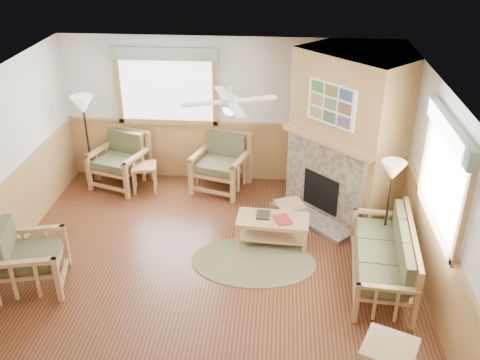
# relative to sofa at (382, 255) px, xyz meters

# --- Properties ---
(floor) EXTENTS (6.00, 6.00, 0.01)m
(floor) POSITION_rel_sofa_xyz_m (-2.41, -0.01, -0.44)
(floor) COLOR #552B17
(floor) RESTS_ON ground
(ceiling) EXTENTS (6.00, 6.00, 0.01)m
(ceiling) POSITION_rel_sofa_xyz_m (-2.41, -0.01, 2.27)
(ceiling) COLOR white
(ceiling) RESTS_ON floor
(wall_back) EXTENTS (6.00, 0.02, 2.70)m
(wall_back) POSITION_rel_sofa_xyz_m (-2.41, 2.99, 0.92)
(wall_back) COLOR silver
(wall_back) RESTS_ON floor
(wall_right) EXTENTS (0.02, 6.00, 2.70)m
(wall_right) POSITION_rel_sofa_xyz_m (0.59, -0.01, 0.92)
(wall_right) COLOR silver
(wall_right) RESTS_ON floor
(wainscot) EXTENTS (6.00, 6.00, 1.10)m
(wainscot) POSITION_rel_sofa_xyz_m (-2.41, -0.01, 0.12)
(wainscot) COLOR #A77D44
(wainscot) RESTS_ON floor
(fireplace) EXTENTS (3.11, 3.11, 2.70)m
(fireplace) POSITION_rel_sofa_xyz_m (-0.36, 2.04, 0.92)
(fireplace) COLOR #A77D44
(fireplace) RESTS_ON floor
(window_back) EXTENTS (1.90, 0.16, 1.50)m
(window_back) POSITION_rel_sofa_xyz_m (-3.51, 2.95, 2.10)
(window_back) COLOR white
(window_back) RESTS_ON wall_back
(window_right) EXTENTS (0.16, 1.90, 1.50)m
(window_right) POSITION_rel_sofa_xyz_m (0.55, -0.21, 2.10)
(window_right) COLOR white
(window_right) RESTS_ON wall_right
(ceiling_fan) EXTENTS (1.59, 1.59, 0.36)m
(ceiling_fan) POSITION_rel_sofa_xyz_m (-2.11, 0.29, 2.23)
(ceiling_fan) COLOR white
(ceiling_fan) RESTS_ON ceiling
(sofa) EXTENTS (1.94, 0.94, 0.86)m
(sofa) POSITION_rel_sofa_xyz_m (0.00, 0.00, 0.00)
(sofa) COLOR #AF8152
(sofa) RESTS_ON floor
(armchair_back_left) EXTENTS (1.11, 1.11, 0.99)m
(armchair_back_left) POSITION_rel_sofa_xyz_m (-4.39, 2.54, 0.06)
(armchair_back_left) COLOR #AF8152
(armchair_back_left) RESTS_ON floor
(armchair_back_right) EXTENTS (1.11, 1.11, 1.00)m
(armchair_back_right) POSITION_rel_sofa_xyz_m (-2.51, 2.54, 0.07)
(armchair_back_right) COLOR #AF8152
(armchair_back_right) RESTS_ON floor
(armchair_left) EXTENTS (1.05, 1.05, 0.97)m
(armchair_left) POSITION_rel_sofa_xyz_m (-4.76, -0.47, 0.06)
(armchair_left) COLOR #AF8152
(armchair_left) RESTS_ON floor
(coffee_table) EXTENTS (1.12, 0.61, 0.44)m
(coffee_table) POSITION_rel_sofa_xyz_m (-1.52, 0.83, -0.21)
(coffee_table) COLOR #AF8152
(coffee_table) RESTS_ON floor
(end_table_chairs) EXTENTS (0.52, 0.51, 0.50)m
(end_table_chairs) POSITION_rel_sofa_xyz_m (-3.90, 2.39, -0.18)
(end_table_chairs) COLOR #AF8152
(end_table_chairs) RESTS_ON floor
(footstool) EXTENTS (0.55, 0.55, 0.36)m
(footstool) POSITION_rel_sofa_xyz_m (-1.24, 1.43, -0.25)
(footstool) COLOR #AF8152
(footstool) RESTS_ON floor
(braided_rug) EXTENTS (1.87, 1.87, 0.01)m
(braided_rug) POSITION_rel_sofa_xyz_m (-1.78, 0.29, -0.43)
(braided_rug) COLOR brown
(braided_rug) RESTS_ON floor
(floor_lamp_left) EXTENTS (0.46, 0.46, 1.75)m
(floor_lamp_left) POSITION_rel_sofa_xyz_m (-4.90, 2.47, 0.45)
(floor_lamp_left) COLOR black
(floor_lamp_left) RESTS_ON floor
(floor_lamp_right) EXTENTS (0.46, 0.46, 1.53)m
(floor_lamp_right) POSITION_rel_sofa_xyz_m (0.14, 0.69, 0.33)
(floor_lamp_right) COLOR black
(floor_lamp_right) RESTS_ON floor
(book_red) EXTENTS (0.31, 0.36, 0.03)m
(book_red) POSITION_rel_sofa_xyz_m (-1.37, 0.78, 0.04)
(book_red) COLOR maroon
(book_red) RESTS_ON coffee_table
(book_dark) EXTENTS (0.21, 0.28, 0.03)m
(book_dark) POSITION_rel_sofa_xyz_m (-1.67, 0.90, 0.03)
(book_dark) COLOR black
(book_dark) RESTS_ON coffee_table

